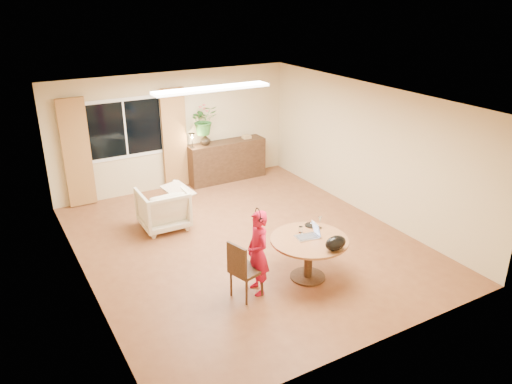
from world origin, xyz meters
TOP-DOWN VIEW (x-y plane):
  - floor at (0.00, 0.00)m, footprint 6.50×6.50m
  - ceiling at (0.00, 0.00)m, footprint 6.50×6.50m
  - wall_back at (0.00, 3.25)m, footprint 5.50×0.00m
  - wall_left at (-2.75, 0.00)m, footprint 0.00×6.50m
  - wall_right at (2.75, 0.00)m, footprint 0.00×6.50m
  - window at (-1.10, 3.23)m, footprint 1.70×0.03m
  - curtain_left at (-2.15, 3.15)m, footprint 0.55×0.08m
  - curtain_right at (-0.05, 3.15)m, footprint 0.55×0.08m
  - ceiling_panel at (0.00, 1.20)m, footprint 2.20×0.35m
  - dining_table at (0.29, -1.52)m, footprint 1.21×1.21m
  - dining_chair at (-0.79, -1.48)m, footprint 0.53×0.50m
  - child at (-0.58, -1.46)m, footprint 0.51×0.36m
  - laptop at (0.29, -1.47)m, footprint 0.38×0.29m
  - tumbler at (0.30, -1.28)m, footprint 0.07×0.07m
  - wine_glass at (0.65, -1.30)m, footprint 0.09×0.09m
  - pot_lid at (0.58, -1.17)m, footprint 0.25×0.25m
  - handbag at (0.41, -2.00)m, footprint 0.37×0.24m
  - armchair at (-1.05, 1.31)m, footprint 0.86×0.88m
  - throw at (-0.75, 1.23)m, footprint 0.61×0.67m
  - sideboard at (1.15, 3.01)m, footprint 1.88×0.46m
  - vase at (0.63, 3.01)m, footprint 0.29×0.29m
  - bouquet at (0.61, 3.01)m, footprint 0.60×0.52m
  - book_stack at (1.70, 3.01)m, footprint 0.23×0.19m
  - desk_lamp at (0.29, 2.96)m, footprint 0.15×0.15m

SIDE VIEW (x-z plane):
  - floor at x=0.00m, z-range 0.00..0.00m
  - armchair at x=-1.05m, z-range 0.00..0.79m
  - dining_chair at x=-0.79m, z-range 0.00..0.92m
  - sideboard at x=1.15m, z-range 0.00..0.94m
  - dining_table at x=0.29m, z-range 0.20..0.88m
  - child at x=-0.58m, z-range 0.00..1.31m
  - pot_lid at x=0.58m, z-range 0.69..0.72m
  - tumbler at x=0.30m, z-range 0.69..0.79m
  - wine_glass at x=0.65m, z-range 0.69..0.89m
  - handbag at x=0.41m, z-range 0.69..0.92m
  - laptop at x=0.29m, z-range 0.69..0.92m
  - throw at x=-0.75m, z-range 0.79..0.82m
  - book_stack at x=1.70m, z-range 0.94..1.02m
  - vase at x=0.63m, z-range 0.94..1.19m
  - desk_lamp at x=0.29m, z-range 0.94..1.29m
  - curtain_left at x=-2.15m, z-range 0.02..2.27m
  - curtain_right at x=-0.05m, z-range 0.02..2.27m
  - wall_back at x=0.00m, z-range -1.45..4.05m
  - wall_left at x=-2.75m, z-range -1.95..4.55m
  - wall_right at x=2.75m, z-range -1.95..4.55m
  - window at x=-1.10m, z-range 0.85..2.15m
  - bouquet at x=0.61m, z-range 1.19..1.85m
  - ceiling_panel at x=0.00m, z-range 2.54..2.59m
  - ceiling at x=0.00m, z-range 2.60..2.60m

